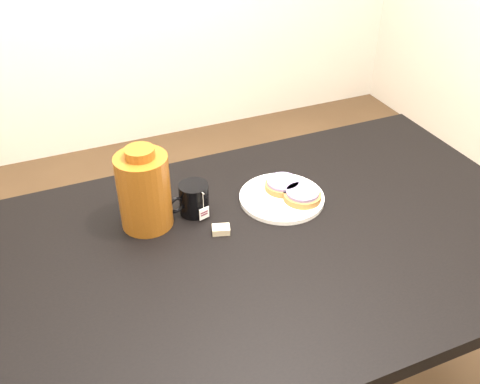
{
  "coord_description": "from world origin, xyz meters",
  "views": [
    {
      "loc": [
        -0.52,
        -0.93,
        1.61
      ],
      "look_at": [
        -0.07,
        0.14,
        0.81
      ],
      "focal_mm": 40.0,
      "sensor_mm": 36.0,
      "label": 1
    }
  ],
  "objects_px": {
    "bagel_package": "(144,190)",
    "plate": "(282,197)",
    "table": "(285,259)",
    "bagel_front": "(302,195)",
    "mug": "(193,199)",
    "teabag_pouch": "(221,230)",
    "bagel_back": "(283,185)"
  },
  "relations": [
    {
      "from": "plate",
      "to": "bagel_package",
      "type": "height_order",
      "value": "bagel_package"
    },
    {
      "from": "bagel_front",
      "to": "bagel_package",
      "type": "xyz_separation_m",
      "value": [
        -0.41,
        0.08,
        0.08
      ]
    },
    {
      "from": "mug",
      "to": "teabag_pouch",
      "type": "bearing_deg",
      "value": -87.07
    },
    {
      "from": "bagel_front",
      "to": "teabag_pouch",
      "type": "distance_m",
      "value": 0.26
    },
    {
      "from": "table",
      "to": "teabag_pouch",
      "type": "relative_size",
      "value": 31.11
    },
    {
      "from": "mug",
      "to": "bagel_front",
      "type": "bearing_deg",
      "value": -29.65
    },
    {
      "from": "plate",
      "to": "bagel_back",
      "type": "height_order",
      "value": "bagel_back"
    },
    {
      "from": "table",
      "to": "teabag_pouch",
      "type": "distance_m",
      "value": 0.19
    },
    {
      "from": "plate",
      "to": "teabag_pouch",
      "type": "distance_m",
      "value": 0.22
    },
    {
      "from": "plate",
      "to": "teabag_pouch",
      "type": "xyz_separation_m",
      "value": [
        -0.21,
        -0.07,
        0.0
      ]
    },
    {
      "from": "bagel_front",
      "to": "bagel_package",
      "type": "relative_size",
      "value": 0.66
    },
    {
      "from": "table",
      "to": "bagel_front",
      "type": "bearing_deg",
      "value": 46.03
    },
    {
      "from": "bagel_back",
      "to": "mug",
      "type": "bearing_deg",
      "value": 178.25
    },
    {
      "from": "plate",
      "to": "bagel_package",
      "type": "bearing_deg",
      "value": 173.32
    },
    {
      "from": "plate",
      "to": "mug",
      "type": "relative_size",
      "value": 1.85
    },
    {
      "from": "table",
      "to": "bagel_package",
      "type": "distance_m",
      "value": 0.41
    },
    {
      "from": "teabag_pouch",
      "to": "mug",
      "type": "bearing_deg",
      "value": 108.0
    },
    {
      "from": "bagel_package",
      "to": "plate",
      "type": "bearing_deg",
      "value": -6.68
    },
    {
      "from": "table",
      "to": "mug",
      "type": "bearing_deg",
      "value": 135.31
    },
    {
      "from": "mug",
      "to": "bagel_package",
      "type": "bearing_deg",
      "value": 163.29
    },
    {
      "from": "bagel_back",
      "to": "mug",
      "type": "height_order",
      "value": "mug"
    },
    {
      "from": "table",
      "to": "bagel_package",
      "type": "bearing_deg",
      "value": 149.08
    },
    {
      "from": "bagel_back",
      "to": "bagel_package",
      "type": "distance_m",
      "value": 0.4
    },
    {
      "from": "plate",
      "to": "teabag_pouch",
      "type": "relative_size",
      "value": 5.22
    },
    {
      "from": "bagel_package",
      "to": "mug",
      "type": "bearing_deg",
      "value": -1.63
    },
    {
      "from": "table",
      "to": "bagel_back",
      "type": "height_order",
      "value": "bagel_back"
    },
    {
      "from": "plate",
      "to": "bagel_package",
      "type": "distance_m",
      "value": 0.38
    },
    {
      "from": "bagel_front",
      "to": "bagel_package",
      "type": "distance_m",
      "value": 0.43
    },
    {
      "from": "bagel_package",
      "to": "teabag_pouch",
      "type": "bearing_deg",
      "value": -34.74
    },
    {
      "from": "mug",
      "to": "bagel_package",
      "type": "xyz_separation_m",
      "value": [
        -0.13,
        0.0,
        0.06
      ]
    },
    {
      "from": "bagel_front",
      "to": "table",
      "type": "bearing_deg",
      "value": -133.97
    },
    {
      "from": "table",
      "to": "plate",
      "type": "xyz_separation_m",
      "value": [
        0.06,
        0.14,
        0.09
      ]
    }
  ]
}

